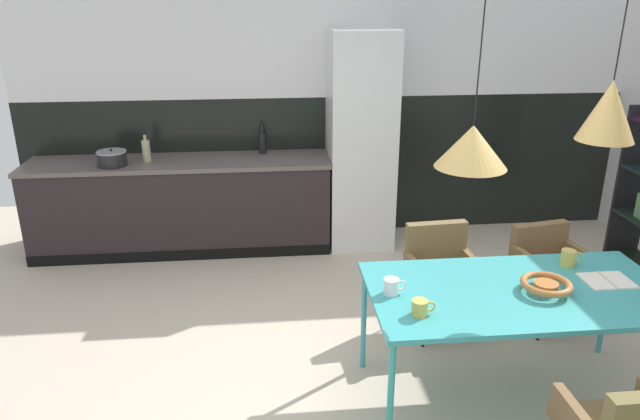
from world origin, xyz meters
TOP-DOWN VIEW (x-y plane):
  - ground_plane at (0.00, 0.00)m, footprint 7.93×7.93m
  - back_wall_splashback_dark at (0.00, 2.94)m, footprint 6.10×0.12m
  - back_wall_panel_upper at (0.00, 2.94)m, footprint 6.10×0.12m
  - kitchen_counter at (-1.51, 2.58)m, footprint 2.82×0.63m
  - refrigerator_column at (0.21, 2.58)m, footprint 0.61×0.60m
  - dining_table at (0.73, 0.05)m, footprint 1.75×0.91m
  - armchair_head_of_table at (0.54, 0.94)m, footprint 0.52×0.50m
  - armchair_corner_seat at (1.37, 0.95)m, footprint 0.55×0.54m
  - fruit_bowl at (0.86, 0.01)m, footprint 0.29×0.29m
  - open_book at (1.29, 0.10)m, footprint 0.28×0.22m
  - mug_white_ceramic at (1.16, 0.33)m, footprint 0.14×0.09m
  - mug_wide_latte at (-0.02, 0.08)m, footprint 0.13×0.09m
  - mug_short_terracotta at (0.08, -0.16)m, footprint 0.13×0.09m
  - cooking_pot at (-2.08, 2.46)m, footprint 0.26×0.26m
  - bottle_spice_small at (-1.79, 2.57)m, footprint 0.07×0.07m
  - bottle_oil_tall at (-0.72, 2.75)m, footprint 0.07×0.07m
  - pendant_lamp_over_table_near at (0.38, 0.10)m, footprint 0.39×0.39m
  - pendant_lamp_over_table_far at (1.08, 0.05)m, footprint 0.30×0.30m

SIDE VIEW (x-z plane):
  - ground_plane at x=0.00m, z-range 0.00..0.00m
  - kitchen_counter at x=-1.51m, z-range 0.00..0.89m
  - armchair_head_of_table at x=0.54m, z-range 0.10..0.88m
  - armchair_corner_seat at x=1.37m, z-range 0.13..0.86m
  - back_wall_splashback_dark at x=0.00m, z-range 0.00..1.40m
  - dining_table at x=0.73m, z-range 0.34..1.09m
  - open_book at x=1.29m, z-range 0.76..0.77m
  - mug_short_terracotta at x=0.08m, z-range 0.76..0.84m
  - fruit_bowl at x=0.86m, z-range 0.77..0.84m
  - mug_wide_latte at x=-0.02m, z-range 0.76..0.85m
  - mug_white_ceramic at x=1.16m, z-range 0.76..0.86m
  - cooking_pot at x=-2.08m, z-range 0.88..1.04m
  - bottle_spice_small at x=-1.79m, z-range 0.87..1.12m
  - bottle_oil_tall at x=-0.72m, z-range 0.86..1.14m
  - refrigerator_column at x=0.21m, z-range 0.00..2.06m
  - pendant_lamp_over_table_near at x=0.38m, z-range 0.97..2.23m
  - pendant_lamp_over_table_far at x=1.08m, z-range 1.23..2.35m
  - back_wall_panel_upper at x=0.00m, z-range 1.40..2.80m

